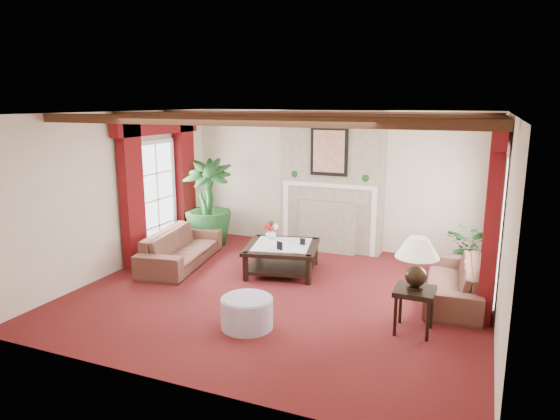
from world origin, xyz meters
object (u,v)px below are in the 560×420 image
at_px(potted_palm, 208,222).
at_px(ottoman, 247,313).
at_px(sofa_right, 454,274).
at_px(sofa_left, 181,242).
at_px(side_table, 414,310).
at_px(coffee_table, 282,259).

distance_m(potted_palm, ottoman, 3.95).
height_order(sofa_right, potted_palm, potted_palm).
bearing_deg(potted_palm, sofa_right, -12.76).
bearing_deg(sofa_right, ottoman, -53.10).
relative_size(sofa_left, ottoman, 3.21).
relative_size(sofa_right, side_table, 3.45).
height_order(potted_palm, ottoman, potted_palm).
xyz_separation_m(potted_palm, coffee_table, (2.02, -0.97, -0.25)).
bearing_deg(ottoman, side_table, 19.17).
height_order(coffee_table, ottoman, coffee_table).
xyz_separation_m(sofa_left, sofa_right, (4.62, 0.17, -0.02)).
xyz_separation_m(coffee_table, side_table, (2.39, -1.45, 0.05)).
xyz_separation_m(sofa_right, ottoman, (-2.39, -2.02, -0.19)).
bearing_deg(ottoman, sofa_right, 40.30).
relative_size(sofa_right, potted_palm, 1.02).
xyz_separation_m(sofa_right, side_table, (-0.39, -1.33, -0.09)).
bearing_deg(ottoman, coffee_table, 100.49).
relative_size(coffee_table, ottoman, 1.75).
distance_m(sofa_right, side_table, 1.39).
height_order(sofa_left, sofa_right, sofa_left).
distance_m(sofa_left, potted_palm, 1.27).
distance_m(potted_palm, side_table, 5.03).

